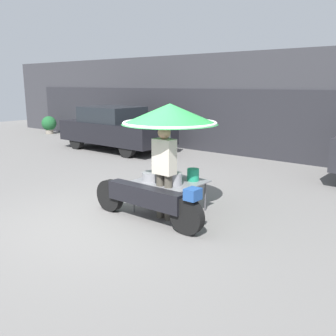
{
  "coord_description": "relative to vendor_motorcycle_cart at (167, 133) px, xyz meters",
  "views": [
    {
      "loc": [
        4.61,
        -3.97,
        2.31
      ],
      "look_at": [
        0.48,
        1.11,
        0.83
      ],
      "focal_mm": 40.0,
      "sensor_mm": 36.0,
      "label": 1
    }
  ],
  "objects": [
    {
      "name": "ground_plane",
      "position": [
        -0.49,
        -1.06,
        -1.47
      ],
      "size": [
        36.0,
        36.0,
        0.0
      ],
      "primitive_type": "plane",
      "color": "slate"
    },
    {
      "name": "shopfront_building",
      "position": [
        -0.49,
        6.8,
        0.17
      ],
      "size": [
        28.0,
        2.06,
        3.29
      ],
      "color": "#38383D",
      "rests_on": "ground"
    },
    {
      "name": "vendor_motorcycle_cart",
      "position": [
        0.0,
        0.0,
        0.0
      ],
      "size": [
        2.35,
        1.7,
        1.97
      ],
      "color": "black",
      "rests_on": "ground"
    },
    {
      "name": "vendor_person",
      "position": [
        0.16,
        -0.26,
        -0.56
      ],
      "size": [
        0.38,
        0.22,
        1.62
      ],
      "color": "#4C473D",
      "rests_on": "ground"
    },
    {
      "name": "parked_car",
      "position": [
        -5.62,
        4.01,
        -0.69
      ],
      "size": [
        4.15,
        1.8,
        1.52
      ],
      "color": "black",
      "rests_on": "ground"
    },
    {
      "name": "potted_plant",
      "position": [
        -11.27,
        5.04,
        -1.01
      ],
      "size": [
        0.67,
        0.67,
        0.83
      ],
      "color": "gray",
      "rests_on": "ground"
    }
  ]
}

